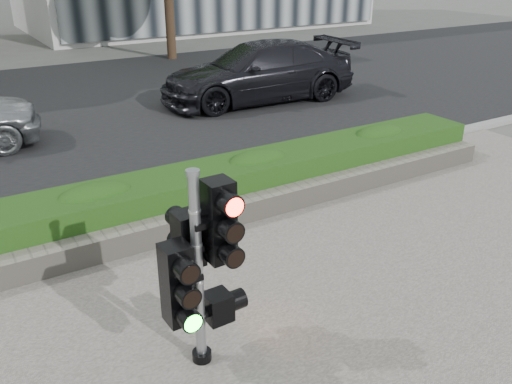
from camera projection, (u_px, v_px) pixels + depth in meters
ground at (262, 299)px, 6.51m from camera, size 120.00×120.00×0.00m
road at (63, 110)px, 14.32m from camera, size 60.00×13.00×0.02m
curb at (162, 201)px, 8.95m from camera, size 60.00×0.25×0.12m
stone_wall at (194, 222)px, 7.92m from camera, size 12.00×0.32×0.34m
hedge at (175, 196)px, 8.36m from camera, size 12.00×1.00×0.68m
traffic_signal at (198, 260)px, 5.08m from camera, size 0.72×0.53×2.07m
car_dark at (258, 72)px, 14.88m from camera, size 5.62×2.62×1.59m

